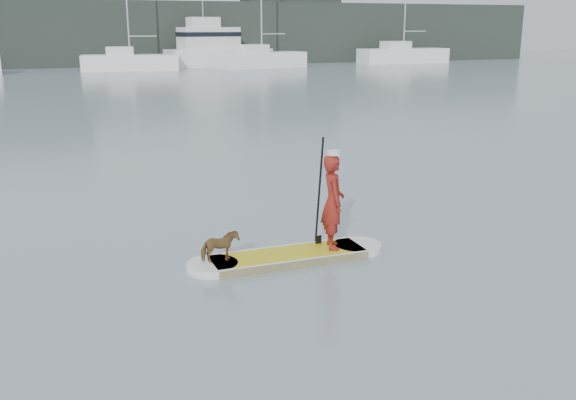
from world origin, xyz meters
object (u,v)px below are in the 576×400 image
object	(u,v)px
sailboat_f	(403,54)
paddleboard	(288,256)
motor_yacht_a	(214,48)
sailboat_d	(129,61)
sailboat_e	(261,59)
dog	(220,247)
paddler	(333,202)

from	to	relation	value
sailboat_f	paddleboard	bearing A→B (deg)	-123.81
paddleboard	motor_yacht_a	distance (m)	52.15
sailboat_d	motor_yacht_a	xyz separation A→B (m)	(8.17, 3.14, 0.82)
paddleboard	sailboat_e	world-z (taller)	sailboat_e
paddleboard	sailboat_f	world-z (taller)	sailboat_f
paddleboard	sailboat_d	bearing A→B (deg)	85.36
sailboat_f	sailboat_d	bearing A→B (deg)	-178.30
dog	sailboat_d	size ratio (longest dim) A/B	0.05
paddler	sailboat_f	bearing A→B (deg)	-18.52
paddleboard	sailboat_e	distance (m)	49.54
dog	sailboat_f	size ratio (longest dim) A/B	0.04
dog	paddleboard	bearing A→B (deg)	-96.95
motor_yacht_a	sailboat_e	bearing A→B (deg)	-55.78
sailboat_f	motor_yacht_a	world-z (taller)	sailboat_f
paddler	sailboat_e	xyz separation A→B (m)	(13.81, 47.32, -0.06)
paddler	sailboat_e	world-z (taller)	sailboat_e
motor_yacht_a	paddleboard	bearing A→B (deg)	-111.98
sailboat_f	motor_yacht_a	size ratio (longest dim) A/B	1.37
sailboat_e	paddler	bearing A→B (deg)	-116.82
paddler	sailboat_e	bearing A→B (deg)	-3.96
motor_yacht_a	dog	bearing A→B (deg)	-113.17
sailboat_d	sailboat_e	bearing A→B (deg)	5.66
paddler	sailboat_f	size ratio (longest dim) A/B	0.11
sailboat_e	sailboat_f	bearing A→B (deg)	-2.05
sailboat_f	motor_yacht_a	distance (m)	19.33
paddler	dog	distance (m)	1.97
paddler	dog	world-z (taller)	paddler
paddler	sailboat_d	distance (m)	47.81
paddler	motor_yacht_a	size ratio (longest dim) A/B	0.15
sailboat_f	motor_yacht_a	bearing A→B (deg)	174.08
paddleboard	sailboat_f	xyz separation A→B (m)	(30.44, 49.70, 0.88)
paddleboard	sailboat_e	bearing A→B (deg)	71.80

